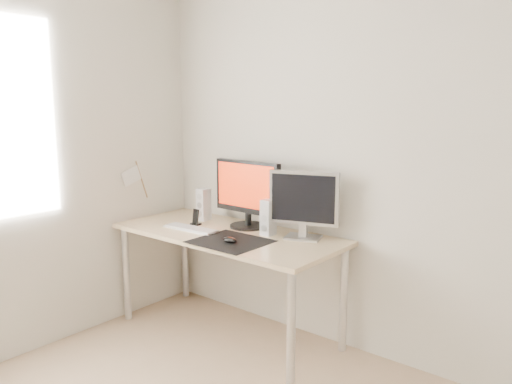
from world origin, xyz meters
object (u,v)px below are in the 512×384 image
Objects in this scene: speaker_right at (268,217)px; second_monitor at (304,202)px; speaker_left at (204,204)px; main_monitor at (247,192)px; keyboard at (191,228)px; desk at (227,243)px; mouse at (230,240)px; phone_dock at (196,220)px.

second_monitor is at bearing 16.83° from speaker_right.
speaker_right is at bearing -3.02° from speaker_left.
main_monitor reaches higher than keyboard.
desk is at bearing -156.69° from speaker_right.
mouse is 0.55m from phone_dock.
main_monitor is at bearing 81.64° from desk.
speaker_right is (0.06, 0.31, 0.10)m from mouse.
mouse is 0.67m from speaker_left.
mouse reaches higher than keyboard.
main_monitor reaches higher than speaker_right.
phone_dock is (-0.30, 0.01, 0.11)m from desk.
phone_dock is (-0.33, -0.18, -0.22)m from main_monitor.
keyboard is at bearing -154.49° from desk.
mouse is 0.42× the size of speaker_left.
second_monitor is 0.87m from speaker_left.
speaker_left is 0.63m from speaker_right.
main_monitor is 1.25× the size of second_monitor.
phone_dock is at bearing -151.78° from main_monitor.
main_monitor is 0.46m from keyboard.
mouse is at bearing -101.28° from speaker_right.
keyboard is (-0.26, -0.29, -0.25)m from main_monitor.
speaker_left reaches higher than phone_dock.
main_monitor is 2.33× the size of speaker_right.
main_monitor is (-0.18, 0.38, 0.23)m from mouse.
desk is at bearing -159.64° from second_monitor.
second_monitor reaches higher than mouse.
speaker_left is 0.31m from keyboard.
desk is 0.27m from keyboard.
second_monitor is 0.27m from speaker_right.
main_monitor is at bearing 5.33° from speaker_left.
speaker_right reaches higher than desk.
desk is at bearing 136.15° from mouse.
keyboard is 3.72× the size of phone_dock.
speaker_right is (-0.23, -0.07, -0.12)m from second_monitor.
mouse is 0.87× the size of phone_dock.
keyboard reaches higher than desk.
speaker_left is at bearing 149.04° from mouse.
speaker_right is (0.63, -0.03, 0.00)m from speaker_left.
speaker_right is at bearing 10.78° from phone_dock.
mouse is at bearing -65.11° from main_monitor.
desk is 6.76× the size of speaker_right.
speaker_right is at bearing 24.35° from keyboard.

